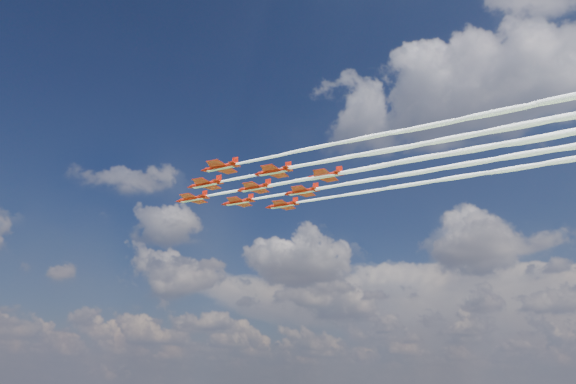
% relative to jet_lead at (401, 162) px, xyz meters
% --- Properties ---
extents(jet_lead, '(115.12, 14.52, 2.43)m').
position_rel_jet_lead_xyz_m(jet_lead, '(0.00, 0.00, 0.00)').
color(jet_lead, red).
extents(jet_row2_port, '(115.12, 14.52, 2.43)m').
position_rel_jet_lead_xyz_m(jet_row2_port, '(9.73, -6.66, 0.00)').
color(jet_row2_port, red).
extents(jet_row2_starb, '(115.12, 14.52, 2.43)m').
position_rel_jet_lead_xyz_m(jet_row2_starb, '(8.44, 8.24, 0.00)').
color(jet_row2_starb, red).
extents(jet_row3_port, '(115.12, 14.52, 2.43)m').
position_rel_jet_lead_xyz_m(jet_row3_port, '(19.47, -13.33, 0.00)').
color(jet_row3_port, red).
extents(jet_row3_centre, '(115.12, 14.52, 2.43)m').
position_rel_jet_lead_xyz_m(jet_row3_centre, '(18.18, 1.58, 0.00)').
color(jet_row3_centre, red).
extents(jet_row3_starb, '(115.12, 14.52, 2.43)m').
position_rel_jet_lead_xyz_m(jet_row3_starb, '(16.88, 16.48, 0.00)').
color(jet_row3_starb, red).
extents(jet_row4_port, '(115.12, 14.52, 2.43)m').
position_rel_jet_lead_xyz_m(jet_row4_port, '(27.91, -5.09, 0.00)').
color(jet_row4_port, red).
extents(jet_row4_starb, '(115.12, 14.52, 2.43)m').
position_rel_jet_lead_xyz_m(jet_row4_starb, '(26.62, 9.82, 0.00)').
color(jet_row4_starb, red).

